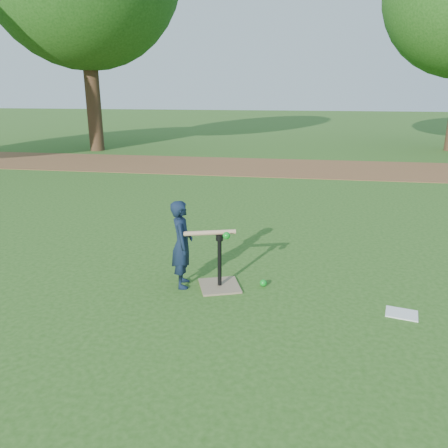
# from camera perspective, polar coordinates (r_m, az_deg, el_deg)

# --- Properties ---
(ground) EXTENTS (80.00, 80.00, 0.00)m
(ground) POSITION_cam_1_polar(r_m,az_deg,el_deg) (5.34, -2.87, -6.36)
(ground) COLOR #285116
(ground) RESTS_ON ground
(dirt_strip) EXTENTS (24.00, 3.00, 0.01)m
(dirt_strip) POSITION_cam_1_polar(r_m,az_deg,el_deg) (12.50, 4.47, 7.47)
(dirt_strip) COLOR brown
(dirt_strip) RESTS_ON ground
(child) EXTENTS (0.32, 0.41, 0.99)m
(child) POSITION_cam_1_polar(r_m,az_deg,el_deg) (4.84, -5.51, -2.63)
(child) COLOR black
(child) RESTS_ON ground
(wiffle_ball_ground) EXTENTS (0.08, 0.08, 0.08)m
(wiffle_ball_ground) POSITION_cam_1_polar(r_m,az_deg,el_deg) (4.99, 5.16, -7.68)
(wiffle_ball_ground) COLOR #0D901D
(wiffle_ball_ground) RESTS_ON ground
(clipboard) EXTENTS (0.34, 0.29, 0.01)m
(clipboard) POSITION_cam_1_polar(r_m,az_deg,el_deg) (4.75, 22.19, -10.78)
(clipboard) COLOR white
(clipboard) RESTS_ON ground
(batting_tee) EXTENTS (0.55, 0.55, 0.61)m
(batting_tee) POSITION_cam_1_polar(r_m,az_deg,el_deg) (4.93, -0.58, -7.04)
(batting_tee) COLOR #8C7659
(batting_tee) RESTS_ON ground
(swing_action) EXTENTS (0.63, 0.23, 0.08)m
(swing_action) POSITION_cam_1_polar(r_m,az_deg,el_deg) (4.71, -1.97, -1.23)
(swing_action) COLOR tan
(swing_action) RESTS_ON ground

